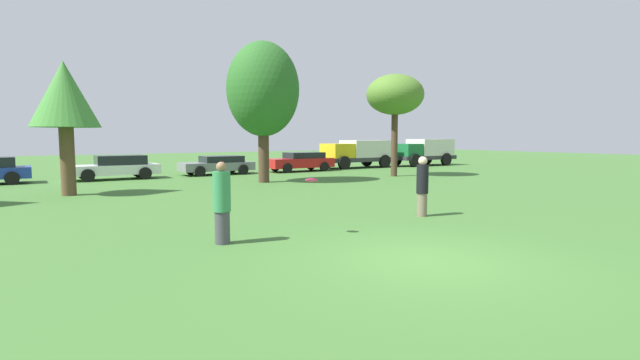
# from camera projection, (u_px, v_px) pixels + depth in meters

# --- Properties ---
(ground_plane) EXTENTS (120.00, 120.00, 0.00)m
(ground_plane) POSITION_uv_depth(u_px,v_px,m) (426.00, 261.00, 8.57)
(ground_plane) COLOR #3D6B2D
(person_thrower) EXTENTS (0.37, 0.37, 1.74)m
(person_thrower) POSITION_uv_depth(u_px,v_px,m) (222.00, 203.00, 9.85)
(person_thrower) COLOR #3F3F47
(person_thrower) RESTS_ON ground
(person_catcher) EXTENTS (0.34, 0.34, 1.70)m
(person_catcher) POSITION_uv_depth(u_px,v_px,m) (422.00, 186.00, 13.29)
(person_catcher) COLOR #726651
(person_catcher) RESTS_ON ground
(frisbee) EXTENTS (0.29, 0.27, 0.14)m
(frisbee) POSITION_uv_depth(u_px,v_px,m) (311.00, 180.00, 10.67)
(frisbee) COLOR #F21E72
(tree_1) EXTENTS (2.50, 2.50, 5.13)m
(tree_1) POSITION_uv_depth(u_px,v_px,m) (64.00, 97.00, 17.80)
(tree_1) COLOR brown
(tree_1) RESTS_ON ground
(tree_2) EXTENTS (3.55, 3.55, 6.89)m
(tree_2) POSITION_uv_depth(u_px,v_px,m) (263.00, 90.00, 22.93)
(tree_2) COLOR #473323
(tree_2) RESTS_ON ground
(tree_3) EXTENTS (3.26, 3.26, 5.79)m
(tree_3) POSITION_uv_depth(u_px,v_px,m) (395.00, 96.00, 26.56)
(tree_3) COLOR #473323
(tree_3) RESTS_ON ground
(parked_car_white) EXTENTS (4.45, 1.97, 1.28)m
(parked_car_white) POSITION_uv_depth(u_px,v_px,m) (116.00, 167.00, 24.95)
(parked_car_white) COLOR silver
(parked_car_white) RESTS_ON ground
(parked_car_grey) EXTENTS (4.27, 2.01, 1.12)m
(parked_car_grey) POSITION_uv_depth(u_px,v_px,m) (218.00, 165.00, 28.14)
(parked_car_grey) COLOR slate
(parked_car_grey) RESTS_ON ground
(parked_car_red) EXTENTS (4.44, 1.86, 1.24)m
(parked_car_red) POSITION_uv_depth(u_px,v_px,m) (301.00, 161.00, 30.74)
(parked_car_red) COLOR red
(parked_car_red) RESTS_ON ground
(delivery_truck_yellow) EXTENTS (5.86, 2.42, 2.00)m
(delivery_truck_yellow) POSITION_uv_depth(u_px,v_px,m) (359.00, 152.00, 34.38)
(delivery_truck_yellow) COLOR #2D2D33
(delivery_truck_yellow) RESTS_ON ground
(delivery_truck_green) EXTENTS (5.37, 2.37, 2.07)m
(delivery_truck_green) POSITION_uv_depth(u_px,v_px,m) (424.00, 151.00, 37.02)
(delivery_truck_green) COLOR #2D2D33
(delivery_truck_green) RESTS_ON ground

